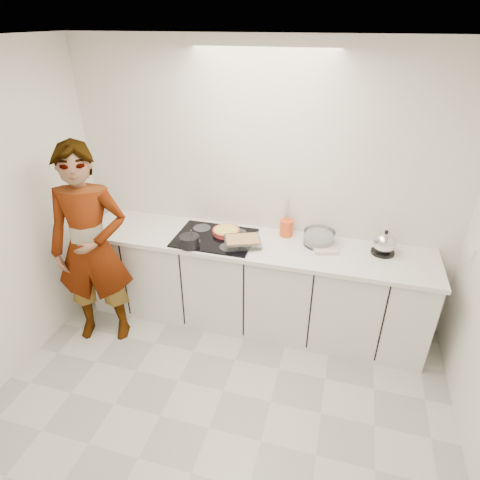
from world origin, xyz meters
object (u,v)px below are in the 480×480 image
(tart_dish, at_px, (226,231))
(baking_dish, at_px, (242,241))
(utensil_crock, at_px, (286,228))
(saucepan, at_px, (190,241))
(kettle, at_px, (384,244))
(mixing_bowl, at_px, (319,238))
(cook, at_px, (91,249))
(hob, at_px, (215,238))

(tart_dish, bearing_deg, baking_dish, -39.42)
(baking_dish, distance_m, utensil_crock, 0.46)
(saucepan, distance_m, baking_dish, 0.47)
(baking_dish, bearing_deg, kettle, 9.57)
(baking_dish, distance_m, mixing_bowl, 0.69)
(tart_dish, distance_m, saucepan, 0.40)
(cook, bearing_deg, saucepan, 3.40)
(hob, height_order, kettle, kettle)
(baking_dish, bearing_deg, cook, -160.21)
(mixing_bowl, xyz_separation_m, kettle, (0.55, -0.01, 0.04))
(mixing_bowl, bearing_deg, saucepan, -161.66)
(hob, relative_size, mixing_bowl, 2.45)
(saucepan, height_order, baking_dish, saucepan)
(hob, bearing_deg, tart_dish, 50.82)
(saucepan, xyz_separation_m, utensil_crock, (0.79, 0.45, 0.01))
(baking_dish, relative_size, cook, 0.20)
(baking_dish, xyz_separation_m, utensil_crock, (0.34, 0.31, 0.03))
(mixing_bowl, relative_size, utensil_crock, 1.90)
(hob, distance_m, kettle, 1.50)
(tart_dish, xyz_separation_m, mixing_bowl, (0.86, 0.05, 0.02))
(kettle, relative_size, utensil_crock, 1.57)
(saucepan, relative_size, cook, 0.10)
(hob, relative_size, tart_dish, 2.53)
(tart_dish, relative_size, baking_dish, 0.75)
(tart_dish, bearing_deg, hob, -129.18)
(cook, bearing_deg, utensil_crock, 8.19)
(kettle, xyz_separation_m, utensil_crock, (-0.86, 0.10, -0.02))
(saucepan, height_order, utensil_crock, saucepan)
(tart_dish, distance_m, baking_dish, 0.26)
(mixing_bowl, bearing_deg, cook, -160.70)
(saucepan, bearing_deg, kettle, 11.98)
(saucepan, bearing_deg, utensil_crock, 29.90)
(hob, distance_m, tart_dish, 0.13)
(tart_dish, bearing_deg, cook, -149.56)
(saucepan, relative_size, utensil_crock, 1.26)
(kettle, relative_size, cook, 0.13)
(saucepan, bearing_deg, hob, 52.85)
(mixing_bowl, relative_size, cook, 0.16)
(hob, distance_m, baking_dish, 0.29)
(tart_dish, distance_m, kettle, 1.41)
(saucepan, relative_size, baking_dish, 0.51)
(kettle, bearing_deg, tart_dish, -178.44)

